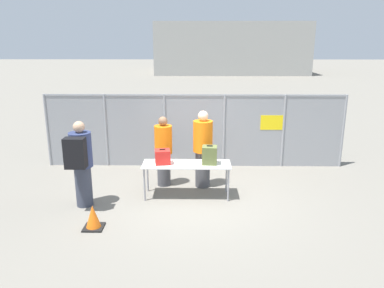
# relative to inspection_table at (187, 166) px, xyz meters

# --- Properties ---
(ground_plane) EXTENTS (120.00, 120.00, 0.00)m
(ground_plane) POSITION_rel_inspection_table_xyz_m (0.16, -0.12, -0.70)
(ground_plane) COLOR slate
(fence_section) EXTENTS (8.13, 0.07, 2.00)m
(fence_section) POSITION_rel_inspection_table_xyz_m (0.17, 2.10, 0.35)
(fence_section) COLOR gray
(fence_section) RESTS_ON ground_plane
(inspection_table) EXTENTS (1.94, 0.65, 0.77)m
(inspection_table) POSITION_rel_inspection_table_xyz_m (0.00, 0.00, 0.00)
(inspection_table) COLOR silver
(inspection_table) RESTS_ON ground_plane
(suitcase_red) EXTENTS (0.37, 0.35, 0.34)m
(suitcase_red) POSITION_rel_inspection_table_xyz_m (-0.53, 0.00, 0.22)
(suitcase_red) COLOR red
(suitcase_red) RESTS_ON inspection_table
(suitcase_olive) EXTENTS (0.34, 0.31, 0.42)m
(suitcase_olive) POSITION_rel_inspection_table_xyz_m (0.51, 0.01, 0.26)
(suitcase_olive) COLOR #566033
(suitcase_olive) RESTS_ON inspection_table
(traveler_hooded) EXTENTS (0.45, 0.70, 1.83)m
(traveler_hooded) POSITION_rel_inspection_table_xyz_m (-2.15, -0.58, 0.30)
(traveler_hooded) COLOR #383D4C
(traveler_hooded) RESTS_ON ground_plane
(security_worker_near) EXTENTS (0.45, 0.45, 1.84)m
(security_worker_near) POSITION_rel_inspection_table_xyz_m (0.36, 0.60, 0.25)
(security_worker_near) COLOR #4C4C51
(security_worker_near) RESTS_ON ground_plane
(security_worker_far) EXTENTS (0.42, 0.42, 1.69)m
(security_worker_far) POSITION_rel_inspection_table_xyz_m (-0.57, 0.67, 0.17)
(security_worker_far) COLOR #4C4C51
(security_worker_far) RESTS_ON ground_plane
(utility_trailer) EXTENTS (3.63, 2.15, 0.75)m
(utility_trailer) POSITION_rel_inspection_table_xyz_m (2.39, 4.01, -0.27)
(utility_trailer) COLOR white
(utility_trailer) RESTS_ON ground_plane
(distant_hangar) EXTENTS (15.20, 10.55, 5.07)m
(distant_hangar) POSITION_rel_inspection_table_xyz_m (3.65, 33.93, 1.83)
(distant_hangar) COLOR #999993
(distant_hangar) RESTS_ON ground_plane
(traffic_cone) EXTENTS (0.37, 0.37, 0.46)m
(traffic_cone) POSITION_rel_inspection_table_xyz_m (-1.70, -1.52, -0.49)
(traffic_cone) COLOR black
(traffic_cone) RESTS_ON ground_plane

